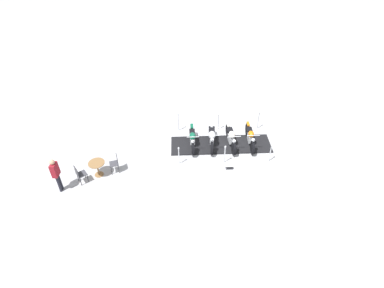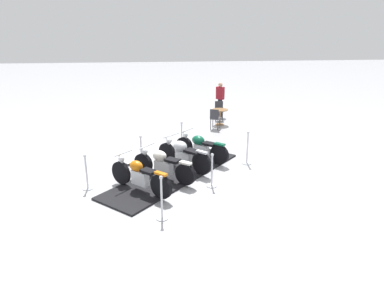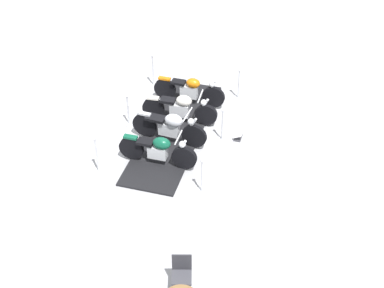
# 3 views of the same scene
# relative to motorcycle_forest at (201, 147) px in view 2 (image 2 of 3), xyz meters

# --- Properties ---
(ground_plane) EXTENTS (80.00, 80.00, 0.00)m
(ground_plane) POSITION_rel_motorcycle_forest_xyz_m (-0.98, -1.12, -0.50)
(ground_plane) COLOR #B2B2B7
(display_platform) EXTENTS (4.61, 4.85, 0.06)m
(display_platform) POSITION_rel_motorcycle_forest_xyz_m (-0.98, -1.12, -0.48)
(display_platform) COLOR black
(display_platform) RESTS_ON ground_plane
(motorcycle_forest) EXTENTS (1.65, 1.52, 0.98)m
(motorcycle_forest) POSITION_rel_motorcycle_forest_xyz_m (0.00, 0.00, 0.00)
(motorcycle_forest) COLOR black
(motorcycle_forest) RESTS_ON display_platform
(motorcycle_chrome) EXTENTS (1.56, 1.65, 1.02)m
(motorcycle_chrome) POSITION_rel_motorcycle_forest_xyz_m (-0.67, -0.73, 0.05)
(motorcycle_chrome) COLOR black
(motorcycle_chrome) RESTS_ON display_platform
(motorcycle_cream) EXTENTS (1.80, 1.50, 0.95)m
(motorcycle_cream) POSITION_rel_motorcycle_forest_xyz_m (-1.34, -1.47, -0.00)
(motorcycle_cream) COLOR black
(motorcycle_cream) RESTS_ON display_platform
(motorcycle_copper) EXTENTS (1.69, 1.60, 0.99)m
(motorcycle_copper) POSITION_rel_motorcycle_forest_xyz_m (-2.01, -2.20, 0.01)
(motorcycle_copper) COLOR black
(motorcycle_copper) RESTS_ON display_platform
(stanchion_right_front) EXTENTS (0.30, 0.30, 1.04)m
(stanchion_right_front) POSITION_rel_motorcycle_forest_xyz_m (-0.52, 1.44, -0.15)
(stanchion_right_front) COLOR silver
(stanchion_right_front) RESTS_ON ground_plane
(stanchion_left_mid) EXTENTS (0.30, 0.30, 1.01)m
(stanchion_left_mid) POSITION_rel_motorcycle_forest_xyz_m (0.04, -2.06, -0.16)
(stanchion_left_mid) COLOR silver
(stanchion_left_mid) RESTS_ON ground_plane
(stanchion_right_mid) EXTENTS (0.30, 0.30, 1.04)m
(stanchion_right_mid) POSITION_rel_motorcycle_forest_xyz_m (-2.01, -0.19, -0.14)
(stanchion_right_mid) COLOR silver
(stanchion_right_mid) RESTS_ON ground_plane
(stanchion_left_rear) EXTENTS (0.31, 0.31, 1.12)m
(stanchion_left_rear) POSITION_rel_motorcycle_forest_xyz_m (-1.44, -3.68, -0.12)
(stanchion_left_rear) COLOR silver
(stanchion_left_rear) RESTS_ON ground_plane
(stanchion_left_front) EXTENTS (0.34, 0.34, 1.14)m
(stanchion_left_front) POSITION_rel_motorcycle_forest_xyz_m (1.53, -0.43, -0.15)
(stanchion_left_front) COLOR silver
(stanchion_left_front) RESTS_ON ground_plane
(stanchion_right_rear) EXTENTS (0.30, 0.30, 1.04)m
(stanchion_right_rear) POSITION_rel_motorcycle_forest_xyz_m (-3.49, -1.82, -0.14)
(stanchion_right_rear) COLOR silver
(stanchion_right_rear) RESTS_ON ground_plane
(info_placard) EXTENTS (0.40, 0.40, 0.20)m
(info_placard) POSITION_rel_motorcycle_forest_xyz_m (-2.45, -0.06, -0.44)
(info_placard) COLOR #333338
(info_placard) RESTS_ON ground_plane
(cafe_table) EXTENTS (0.75, 0.75, 0.75)m
(cafe_table) POSITION_rel_motorcycle_forest_xyz_m (1.57, 4.60, 0.06)
(cafe_table) COLOR olive
(cafe_table) RESTS_ON ground_plane
(cafe_chair_near_table) EXTENTS (0.54, 0.54, 0.94)m
(cafe_chair_near_table) POSITION_rel_motorcycle_forest_xyz_m (1.20, 3.87, 0.04)
(cafe_chair_near_table) COLOR #2D2D33
(cafe_chair_near_table) RESTS_ON ground_plane
(cafe_chair_across_table) EXTENTS (0.45, 0.45, 0.95)m
(cafe_chair_across_table) POSITION_rel_motorcycle_forest_xyz_m (1.68, 5.42, 0.04)
(cafe_chair_across_table) COLOR #2D2D33
(cafe_chair_across_table) RESTS_ON ground_plane
(bystander_person) EXTENTS (0.43, 0.44, 1.76)m
(bystander_person) POSITION_rel_motorcycle_forest_xyz_m (1.90, 6.30, 0.55)
(bystander_person) COLOR #23232D
(bystander_person) RESTS_ON ground_plane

